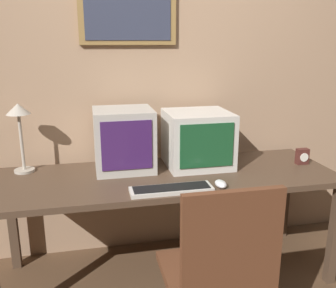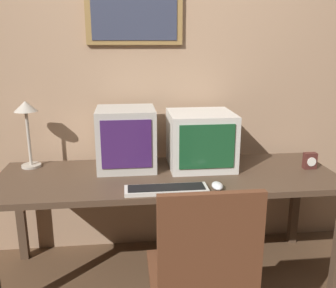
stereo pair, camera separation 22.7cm
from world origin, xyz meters
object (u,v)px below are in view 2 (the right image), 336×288
at_px(keyboard_main, 166,189).
at_px(mouse_near_keyboard, 217,186).
at_px(desk_clock, 310,161).
at_px(monitor_right, 201,140).
at_px(monitor_left, 126,138).
at_px(desk_lamp, 27,117).

distance_m(keyboard_main, mouse_near_keyboard, 0.29).
relative_size(mouse_near_keyboard, desk_clock, 0.97).
bearing_deg(mouse_near_keyboard, keyboard_main, -179.67).
xyz_separation_m(mouse_near_keyboard, desk_clock, (0.68, 0.28, 0.03)).
relative_size(keyboard_main, mouse_near_keyboard, 4.47).
bearing_deg(mouse_near_keyboard, monitor_right, 92.45).
distance_m(monitor_left, keyboard_main, 0.52).
xyz_separation_m(monitor_left, desk_lamp, (-0.63, 0.08, 0.14)).
xyz_separation_m(keyboard_main, mouse_near_keyboard, (0.29, 0.00, 0.01)).
bearing_deg(monitor_right, monitor_left, 177.40).
bearing_deg(monitor_right, mouse_near_keyboard, -87.55).
bearing_deg(mouse_near_keyboard, desk_clock, 22.15).
distance_m(keyboard_main, desk_lamp, 1.04).
height_order(desk_clock, desk_lamp, desk_lamp).
distance_m(monitor_left, monitor_right, 0.48).
relative_size(monitor_right, mouse_near_keyboard, 4.02).
bearing_deg(monitor_left, desk_clock, -7.55).
bearing_deg(desk_clock, desk_lamp, 172.46).
bearing_deg(desk_lamp, desk_clock, -7.54).
height_order(keyboard_main, desk_lamp, desk_lamp).
xyz_separation_m(monitor_right, keyboard_main, (-0.27, -0.41, -0.17)).
xyz_separation_m(mouse_near_keyboard, desk_lamp, (-1.13, 0.51, 0.31)).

